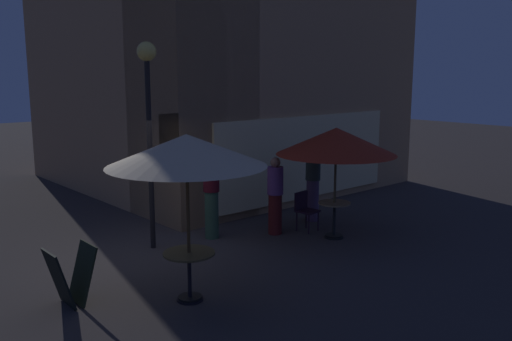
% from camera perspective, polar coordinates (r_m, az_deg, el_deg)
% --- Properties ---
extents(ground_plane, '(60.00, 60.00, 0.00)m').
position_cam_1_polar(ground_plane, '(10.26, -12.06, -9.29)').
color(ground_plane, '#373130').
extents(cafe_building, '(8.49, 8.88, 9.56)m').
position_cam_1_polar(cafe_building, '(15.23, -5.55, 15.42)').
color(cafe_building, tan).
rests_on(cafe_building, ground).
extents(street_lamp_near_corner, '(0.36, 0.36, 3.95)m').
position_cam_1_polar(street_lamp_near_corner, '(10.45, -11.21, 7.46)').
color(street_lamp_near_corner, black).
rests_on(street_lamp_near_corner, ground).
extents(menu_sandwich_board, '(0.64, 0.55, 0.87)m').
position_cam_1_polar(menu_sandwich_board, '(8.58, -18.79, -10.40)').
color(menu_sandwich_board, black).
rests_on(menu_sandwich_board, ground).
extents(cafe_table_0, '(0.78, 0.78, 0.75)m').
position_cam_1_polar(cafe_table_0, '(8.31, -7.00, -9.72)').
color(cafe_table_0, black).
rests_on(cafe_table_0, ground).
extents(cafe_table_1, '(0.66, 0.66, 0.75)m').
position_cam_1_polar(cafe_table_1, '(11.40, 8.19, -4.43)').
color(cafe_table_1, black).
rests_on(cafe_table_1, ground).
extents(patio_umbrella_0, '(2.34, 2.34, 2.52)m').
position_cam_1_polar(patio_umbrella_0, '(7.90, -7.27, 2.05)').
color(patio_umbrella_0, black).
rests_on(patio_umbrella_0, ground).
extents(patio_umbrella_1, '(2.44, 2.44, 2.29)m').
position_cam_1_polar(patio_umbrella_1, '(11.11, 8.38, 3.03)').
color(patio_umbrella_1, black).
rests_on(patio_umbrella_1, ground).
extents(cafe_chair_0, '(0.45, 0.45, 0.84)m').
position_cam_1_polar(cafe_chair_0, '(11.84, 5.10, -3.85)').
color(cafe_chair_0, black).
rests_on(cafe_chair_0, ground).
extents(patron_standing_0, '(0.34, 0.34, 1.78)m').
position_cam_1_polar(patron_standing_0, '(12.56, 5.96, -1.24)').
color(patron_standing_0, '#584060').
rests_on(patron_standing_0, ground).
extents(patron_standing_1, '(0.33, 0.33, 1.79)m').
position_cam_1_polar(patron_standing_1, '(11.20, -4.68, -2.61)').
color(patron_standing_1, '#304B35').
rests_on(patron_standing_1, ground).
extents(patron_standing_2, '(0.34, 0.34, 1.65)m').
position_cam_1_polar(patron_standing_2, '(11.48, 2.02, -2.65)').
color(patron_standing_2, '#551616').
rests_on(patron_standing_2, ground).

